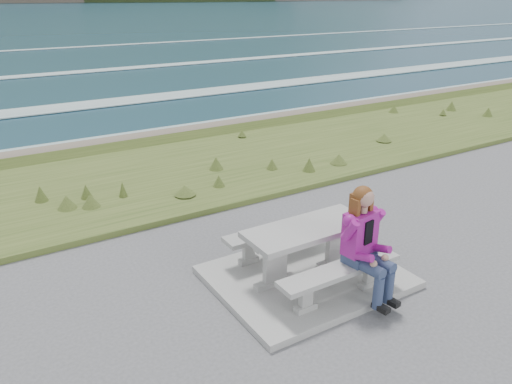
% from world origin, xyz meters
% --- Properties ---
extents(concrete_slab, '(2.60, 2.10, 0.10)m').
position_xyz_m(concrete_slab, '(0.00, 0.00, 0.05)').
color(concrete_slab, gray).
rests_on(concrete_slab, ground).
extents(picnic_table, '(1.80, 0.75, 0.75)m').
position_xyz_m(picnic_table, '(0.00, 0.00, 0.68)').
color(picnic_table, gray).
rests_on(picnic_table, concrete_slab).
extents(bench_landward, '(1.80, 0.35, 0.45)m').
position_xyz_m(bench_landward, '(0.00, -0.70, 0.45)').
color(bench_landward, gray).
rests_on(bench_landward, concrete_slab).
extents(bench_seaward, '(1.80, 0.35, 0.45)m').
position_xyz_m(bench_seaward, '(0.00, 0.70, 0.45)').
color(bench_seaward, gray).
rests_on(bench_seaward, concrete_slab).
extents(grass_verge, '(160.00, 4.50, 0.22)m').
position_xyz_m(grass_verge, '(0.00, 5.00, 0.00)').
color(grass_verge, '#374D1C').
rests_on(grass_verge, ground).
extents(shore_drop, '(160.00, 0.80, 2.20)m').
position_xyz_m(shore_drop, '(0.00, 7.90, 0.00)').
color(shore_drop, brown).
rests_on(shore_drop, ground).
extents(ocean, '(1600.00, 1600.00, 0.09)m').
position_xyz_m(ocean, '(0.00, 25.09, -1.74)').
color(ocean, navy).
rests_on(ocean, ground).
extents(seated_woman, '(0.52, 0.81, 1.50)m').
position_xyz_m(seated_woman, '(0.34, -0.84, 0.65)').
color(seated_woman, navy).
rests_on(seated_woman, concrete_slab).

